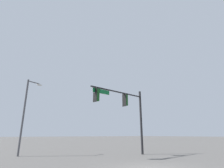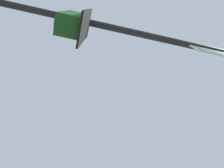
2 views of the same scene
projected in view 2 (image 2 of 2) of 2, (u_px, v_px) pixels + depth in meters
The scene contains 1 object.
signal_pole_near at pixel (66, 28), 2.86m from camera, with size 6.70×1.08×6.52m.
Camera 2 is at (-2.38, -6.14, 1.58)m, focal length 35.00 mm.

